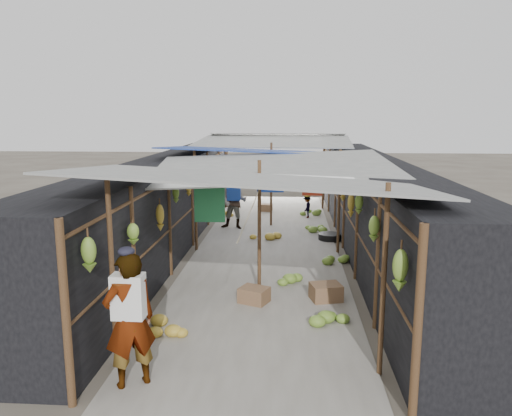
% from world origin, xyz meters
% --- Properties ---
extents(ground, '(80.00, 80.00, 0.00)m').
position_xyz_m(ground, '(0.00, 0.00, 0.00)').
color(ground, '#6B6356').
rests_on(ground, ground).
extents(aisle_slab, '(3.60, 16.00, 0.02)m').
position_xyz_m(aisle_slab, '(0.00, 6.50, 0.01)').
color(aisle_slab, '#9E998E').
rests_on(aisle_slab, ground).
extents(stall_left, '(1.40, 15.00, 2.30)m').
position_xyz_m(stall_left, '(-2.70, 6.50, 1.15)').
color(stall_left, black).
rests_on(stall_left, ground).
extents(stall_right, '(1.40, 15.00, 2.30)m').
position_xyz_m(stall_right, '(2.70, 6.50, 1.15)').
color(stall_right, black).
rests_on(stall_right, ground).
extents(crate_near, '(0.62, 0.57, 0.30)m').
position_xyz_m(crate_near, '(-0.06, 2.45, 0.15)').
color(crate_near, brown).
rests_on(crate_near, ground).
extents(crate_mid, '(0.64, 0.56, 0.33)m').
position_xyz_m(crate_mid, '(1.27, 2.66, 0.16)').
color(crate_mid, brown).
rests_on(crate_mid, ground).
extents(crate_back, '(0.48, 0.41, 0.27)m').
position_xyz_m(crate_back, '(-0.27, 11.33, 0.14)').
color(crate_back, brown).
rests_on(crate_back, ground).
extents(black_basin, '(0.63, 0.63, 0.19)m').
position_xyz_m(black_basin, '(1.70, 7.29, 0.09)').
color(black_basin, black).
rests_on(black_basin, ground).
extents(vendor_elderly, '(0.78, 0.71, 1.78)m').
position_xyz_m(vendor_elderly, '(-1.42, -0.50, 0.89)').
color(vendor_elderly, white).
rests_on(vendor_elderly, ground).
extents(shopper_blue, '(0.95, 0.81, 1.71)m').
position_xyz_m(shopper_blue, '(-1.11, 8.52, 0.85)').
color(shopper_blue, '#215AA8').
rests_on(shopper_blue, ground).
extents(vendor_seated, '(0.40, 0.55, 0.77)m').
position_xyz_m(vendor_seated, '(1.17, 10.24, 0.38)').
color(vendor_seated, '#47413D').
rests_on(vendor_seated, ground).
extents(market_canopy, '(5.62, 15.20, 2.77)m').
position_xyz_m(market_canopy, '(0.03, 6.83, 2.41)').
color(market_canopy, brown).
rests_on(market_canopy, ground).
extents(hanging_bananas, '(3.96, 14.12, 0.80)m').
position_xyz_m(hanging_bananas, '(-0.06, 6.45, 1.62)').
color(hanging_bananas, olive).
rests_on(hanging_bananas, ground).
extents(floor_bananas, '(3.94, 10.34, 0.35)m').
position_xyz_m(floor_bananas, '(0.50, 6.61, 0.15)').
color(floor_bananas, gold).
rests_on(floor_bananas, ground).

